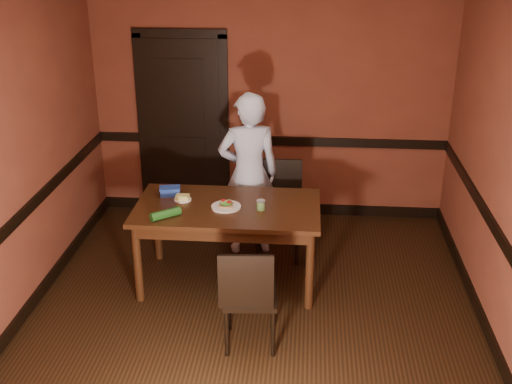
% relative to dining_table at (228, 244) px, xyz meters
% --- Properties ---
extents(floor, '(4.00, 4.50, 0.01)m').
position_rel_dining_table_xyz_m(floor, '(0.29, -0.60, -0.40)').
color(floor, black).
rests_on(floor, ground).
extents(wall_back, '(4.00, 0.02, 2.70)m').
position_rel_dining_table_xyz_m(wall_back, '(0.29, 1.65, 0.95)').
color(wall_back, brown).
rests_on(wall_back, ground).
extents(wall_front, '(4.00, 0.02, 2.70)m').
position_rel_dining_table_xyz_m(wall_front, '(0.29, -2.85, 0.95)').
color(wall_front, brown).
rests_on(wall_front, ground).
extents(wall_left, '(0.02, 4.50, 2.70)m').
position_rel_dining_table_xyz_m(wall_left, '(-1.71, -0.60, 0.95)').
color(wall_left, brown).
rests_on(wall_left, ground).
extents(wall_right, '(0.02, 4.50, 2.70)m').
position_rel_dining_table_xyz_m(wall_right, '(2.29, -0.60, 0.95)').
color(wall_right, brown).
rests_on(wall_right, ground).
extents(dado_back, '(4.00, 0.03, 0.10)m').
position_rel_dining_table_xyz_m(dado_back, '(0.29, 1.64, 0.50)').
color(dado_back, black).
rests_on(dado_back, ground).
extents(dado_left, '(0.03, 4.50, 0.10)m').
position_rel_dining_table_xyz_m(dado_left, '(-1.70, -0.60, 0.50)').
color(dado_left, black).
rests_on(dado_left, ground).
extents(dado_right, '(0.03, 4.50, 0.10)m').
position_rel_dining_table_xyz_m(dado_right, '(2.27, -0.60, 0.50)').
color(dado_right, black).
rests_on(dado_right, ground).
extents(baseboard_back, '(4.00, 0.03, 0.12)m').
position_rel_dining_table_xyz_m(baseboard_back, '(0.29, 1.64, -0.34)').
color(baseboard_back, black).
rests_on(baseboard_back, ground).
extents(baseboard_left, '(0.03, 4.50, 0.12)m').
position_rel_dining_table_xyz_m(baseboard_left, '(-1.70, -0.60, -0.34)').
color(baseboard_left, black).
rests_on(baseboard_left, ground).
extents(baseboard_right, '(0.03, 4.50, 0.12)m').
position_rel_dining_table_xyz_m(baseboard_right, '(2.27, -0.60, -0.34)').
color(baseboard_right, black).
rests_on(baseboard_right, ground).
extents(door, '(1.05, 0.07, 2.20)m').
position_rel_dining_table_xyz_m(door, '(-0.71, 1.62, 0.69)').
color(door, black).
rests_on(door, ground).
extents(dining_table, '(1.71, 0.96, 0.80)m').
position_rel_dining_table_xyz_m(dining_table, '(0.00, 0.00, 0.00)').
color(dining_table, '#331B0C').
rests_on(dining_table, floor).
extents(chair_far, '(0.47, 0.47, 0.98)m').
position_rel_dining_table_xyz_m(chair_far, '(0.44, 0.58, 0.09)').
color(chair_far, black).
rests_on(chair_far, floor).
extents(chair_near, '(0.46, 0.46, 0.91)m').
position_rel_dining_table_xyz_m(chair_near, '(0.30, -0.96, 0.06)').
color(chair_near, black).
rests_on(chair_near, floor).
extents(person, '(0.70, 0.53, 1.70)m').
position_rel_dining_table_xyz_m(person, '(0.13, 0.68, 0.45)').
color(person, silver).
rests_on(person, floor).
extents(sandwich_plate, '(0.27, 0.27, 0.07)m').
position_rel_dining_table_xyz_m(sandwich_plate, '(-0.01, -0.04, 0.42)').
color(sandwich_plate, white).
rests_on(sandwich_plate, dining_table).
extents(sauce_jar, '(0.08, 0.08, 0.09)m').
position_rel_dining_table_xyz_m(sauce_jar, '(0.31, -0.06, 0.45)').
color(sauce_jar, '#5E8A44').
rests_on(sauce_jar, dining_table).
extents(cheese_saucer, '(0.16, 0.16, 0.05)m').
position_rel_dining_table_xyz_m(cheese_saucer, '(-0.44, 0.10, 0.42)').
color(cheese_saucer, white).
rests_on(cheese_saucer, dining_table).
extents(food_tub, '(0.22, 0.17, 0.08)m').
position_rel_dining_table_xyz_m(food_tub, '(-0.58, 0.20, 0.44)').
color(food_tub, blue).
rests_on(food_tub, dining_table).
extents(wrapped_veg, '(0.27, 0.24, 0.08)m').
position_rel_dining_table_xyz_m(wrapped_veg, '(-0.51, -0.31, 0.44)').
color(wrapped_veg, '#1C4F19').
rests_on(wrapped_veg, dining_table).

